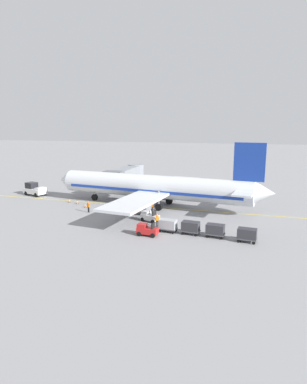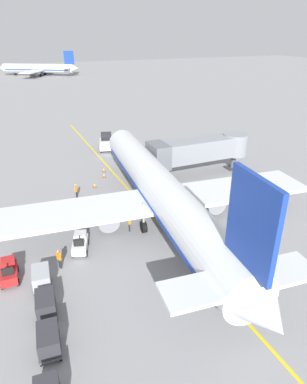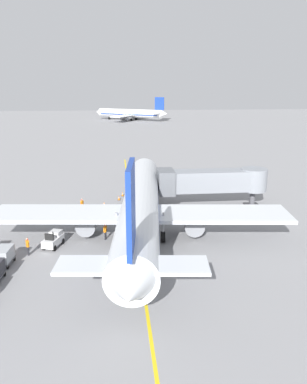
% 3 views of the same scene
% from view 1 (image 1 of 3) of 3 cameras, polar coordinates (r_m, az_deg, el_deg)
% --- Properties ---
extents(ground_plane, '(400.00, 400.00, 0.00)m').
position_cam_1_polar(ground_plane, '(55.23, -2.21, -2.40)').
color(ground_plane, gray).
extents(gate_lead_in_line, '(0.24, 80.00, 0.01)m').
position_cam_1_polar(gate_lead_in_line, '(55.23, -2.21, -2.40)').
color(gate_lead_in_line, gold).
rests_on(gate_lead_in_line, ground).
extents(parked_airliner, '(30.38, 37.35, 10.63)m').
position_cam_1_polar(parked_airliner, '(54.35, 0.14, 0.82)').
color(parked_airliner, silver).
rests_on(parked_airliner, ground).
extents(jet_bridge, '(14.05, 3.50, 4.98)m').
position_cam_1_polar(jet_bridge, '(66.28, -4.66, 2.91)').
color(jet_bridge, gray).
rests_on(jet_bridge, ground).
extents(pushback_tractor, '(3.32, 4.83, 2.40)m').
position_cam_1_polar(pushback_tractor, '(67.30, -19.51, 0.39)').
color(pushback_tractor, silver).
rests_on(pushback_tractor, ground).
extents(baggage_tug_lead, '(1.39, 2.56, 1.62)m').
position_cam_1_polar(baggage_tug_lead, '(40.54, -1.14, -6.44)').
color(baggage_tug_lead, '#B21E1E').
rests_on(baggage_tug_lead, ground).
extents(baggage_tug_trailing, '(1.95, 2.75, 1.62)m').
position_cam_1_polar(baggage_tug_trailing, '(46.31, -0.68, -4.17)').
color(baggage_tug_trailing, silver).
rests_on(baggage_tug_trailing, ground).
extents(baggage_cart_front, '(1.49, 2.95, 1.58)m').
position_cam_1_polar(baggage_cart_front, '(41.88, 2.45, -5.53)').
color(baggage_cart_front, '#4C4C51').
rests_on(baggage_cart_front, ground).
extents(baggage_cart_second_in_train, '(1.49, 2.95, 1.58)m').
position_cam_1_polar(baggage_cart_second_in_train, '(41.19, 6.30, -5.87)').
color(baggage_cart_second_in_train, '#4C4C51').
rests_on(baggage_cart_second_in_train, ground).
extents(baggage_cart_third_in_train, '(1.49, 2.95, 1.58)m').
position_cam_1_polar(baggage_cart_third_in_train, '(40.52, 10.43, -6.29)').
color(baggage_cart_third_in_train, '#4C4C51').
rests_on(baggage_cart_third_in_train, ground).
extents(baggage_cart_tail_end, '(1.49, 2.95, 1.58)m').
position_cam_1_polar(baggage_cart_tail_end, '(39.73, 15.57, -6.88)').
color(baggage_cart_tail_end, '#4C4C51').
rests_on(baggage_cart_tail_end, ground).
extents(ground_crew_wing_walker, '(0.35, 0.71, 1.69)m').
position_cam_1_polar(ground_crew_wing_walker, '(51.20, -0.28, -2.39)').
color(ground_crew_wing_walker, '#232328').
rests_on(ground_crew_wing_walker, ground).
extents(ground_crew_loader, '(0.38, 0.70, 1.69)m').
position_cam_1_polar(ground_crew_loader, '(43.85, 0.63, -4.73)').
color(ground_crew_loader, '#232328').
rests_on(ground_crew_loader, ground).
extents(ground_crew_marshaller, '(0.37, 0.70, 1.69)m').
position_cam_1_polar(ground_crew_marshaller, '(51.99, -10.97, -2.39)').
color(ground_crew_marshaller, '#232328').
rests_on(ground_crew_marshaller, ground).
extents(safety_cone_nose_left, '(0.36, 0.36, 0.59)m').
position_cam_1_polar(safety_cone_nose_left, '(55.32, -11.46, -2.29)').
color(safety_cone_nose_left, black).
rests_on(safety_cone_nose_left, ground).
extents(safety_cone_nose_right, '(0.36, 0.36, 0.59)m').
position_cam_1_polar(safety_cone_nose_right, '(58.21, -12.78, -1.67)').
color(safety_cone_nose_right, black).
rests_on(safety_cone_nose_right, ground).
extents(safety_cone_wing_tip, '(0.36, 0.36, 0.59)m').
position_cam_1_polar(safety_cone_wing_tip, '(59.62, -14.09, -1.43)').
color(safety_cone_wing_tip, black).
rests_on(safety_cone_wing_tip, ground).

